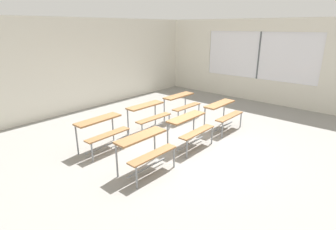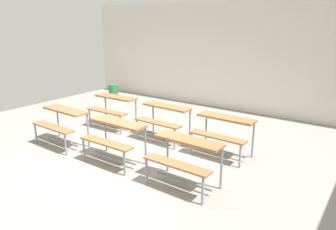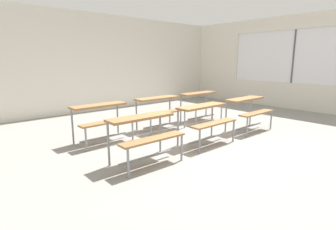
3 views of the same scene
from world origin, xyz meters
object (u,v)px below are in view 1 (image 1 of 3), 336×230
Objects in this scene: desk_bench_r0c0 at (145,145)px; desk_bench_r0c1 at (190,125)px; desk_bench_r1c0 at (102,127)px; desk_bench_r1c1 at (148,112)px; desk_bench_r1c2 at (181,101)px; desk_bench_r0c2 at (223,110)px.

desk_bench_r0c0 is 1.47m from desk_bench_r0c1.
desk_bench_r0c0 is 1.00× the size of desk_bench_r1c0.
desk_bench_r1c0 is at bearing -177.85° from desk_bench_r1c1.
desk_bench_r1c0 is at bearing 90.30° from desk_bench_r0c0.
desk_bench_r1c0 is (-1.45, 1.40, 0.00)m from desk_bench_r0c1.
desk_bench_r1c0 is (0.02, 1.43, 0.00)m from desk_bench_r0c0.
desk_bench_r0c0 is 1.00× the size of desk_bench_r1c1.
desk_bench_r1c1 is 1.39m from desk_bench_r1c2.
desk_bench_r0c2 and desk_bench_r1c1 have the same top height.
desk_bench_r0c1 is 0.99× the size of desk_bench_r1c2.
desk_bench_r0c1 is at bearing -45.32° from desk_bench_r1c0.
desk_bench_r0c2 and desk_bench_r1c0 have the same top height.
desk_bench_r0c2 is (1.48, -0.01, 0.00)m from desk_bench_r0c1.
desk_bench_r0c2 is 3.25m from desk_bench_r1c0.
desk_bench_r0c0 is at bearing -178.80° from desk_bench_r0c1.
desk_bench_r1c0 is (-2.93, 1.42, 0.00)m from desk_bench_r0c2.
desk_bench_r0c0 is 3.23m from desk_bench_r1c2.
desk_bench_r1c1 is at bearing 135.86° from desk_bench_r0c2.
desk_bench_r1c2 is at bearing 27.20° from desk_bench_r0c0.
desk_bench_r1c0 is 1.49m from desk_bench_r1c1.
desk_bench_r0c0 is 1.01× the size of desk_bench_r0c1.
desk_bench_r0c1 is 1.48m from desk_bench_r0c2.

